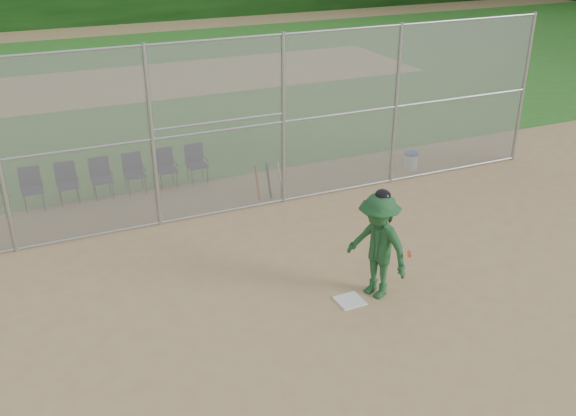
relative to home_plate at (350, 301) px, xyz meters
name	(u,v)px	position (x,y,z in m)	size (l,w,h in m)	color
ground	(348,324)	(-0.36, -0.59, -0.01)	(100.00, 100.00, 0.00)	tan
grass_strip	(131,83)	(-0.36, 17.41, 0.00)	(100.00, 100.00, 0.00)	#26641E
dirt_patch_far	(131,83)	(-0.36, 17.41, 0.00)	(24.00, 24.00, 0.00)	tan
backstop_fence	(242,124)	(-0.36, 4.41, 2.06)	(16.09, 0.09, 4.00)	gray
home_plate	(350,301)	(0.00, 0.00, 0.00)	(0.47, 0.47, 0.02)	silver
batter_at_plate	(378,246)	(0.53, 0.03, 0.99)	(1.22, 1.47, 2.07)	#1E4B26
water_cooler	(411,161)	(4.62, 4.97, 0.23)	(0.38, 0.38, 0.48)	white
spare_bats	(269,181)	(0.44, 4.85, 0.40)	(0.66, 0.36, 0.83)	#D84C14
chair_0	(32,189)	(-4.84, 6.46, 0.47)	(0.54, 0.52, 0.96)	#0F1339
chair_1	(68,184)	(-4.05, 6.46, 0.47)	(0.54, 0.52, 0.96)	#0F1339
chair_2	(102,179)	(-3.26, 6.46, 0.47)	(0.54, 0.52, 0.96)	#0F1339
chair_3	(135,174)	(-2.46, 6.46, 0.47)	(0.54, 0.52, 0.96)	#0F1339
chair_4	(166,169)	(-1.67, 6.46, 0.47)	(0.54, 0.52, 0.96)	#0F1339
chair_5	(197,164)	(-0.88, 6.46, 0.47)	(0.54, 0.52, 0.96)	#0F1339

